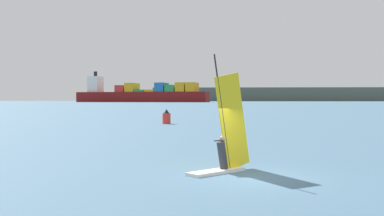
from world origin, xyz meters
The scene contains 5 objects.
ground_plane centered at (0.00, 0.00, 0.00)m, with size 4000.00×4000.00×0.00m, color #476B84.
windsurfer centered at (-0.94, 1.12, 1.05)m, with size 2.45×2.62×4.60m.
cargo_ship centered at (-110.12, 476.76, 9.32)m, with size 156.65×44.20×36.35m.
distant_headland centered at (233.75, 948.67, 12.31)m, with size 794.43×355.32×24.62m, color #4C564C.
channel_buoy centered at (-8.79, 34.31, 0.76)m, with size 0.95×0.95×1.74m.
Camera 1 is at (-0.40, -15.90, 2.84)m, focal length 40.50 mm.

